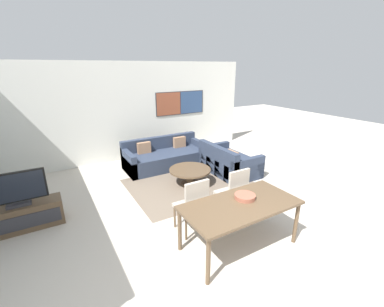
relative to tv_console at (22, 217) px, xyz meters
The scene contains 12 objects.
ground_plane 4.10m from the tv_console, 48.22° to the right, with size 24.00×24.00×0.00m, color beige.
wall_back 3.97m from the tv_console, 42.84° to the left, with size 7.78×0.09×2.80m.
area_rug 3.36m from the tv_console, ahead, with size 2.77×2.12×0.01m.
tv_console is the anchor object (origin of this frame).
television 0.51m from the tv_console, 90.00° to the left, with size 0.91×0.20×0.59m.
sofa_main 3.66m from the tv_console, 23.93° to the left, with size 2.25×0.97×0.77m.
sofa_side 4.54m from the tv_console, ahead, with size 0.97×1.54×0.77m.
coffee_table 3.35m from the tv_console, ahead, with size 0.97×0.97×0.38m.
dining_table 3.67m from the tv_console, 37.50° to the right, with size 1.76×0.88×0.74m.
dining_chair_left 2.93m from the tv_console, 32.56° to the right, with size 0.46×0.46×0.98m.
dining_chair_centre 3.68m from the tv_console, 25.08° to the right, with size 0.46×0.46×0.98m.
fruit_bowl 3.75m from the tv_console, 34.88° to the right, with size 0.32×0.32×0.06m.
Camera 1 is at (-2.15, -1.67, 2.66)m, focal length 24.00 mm.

